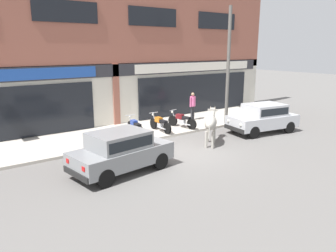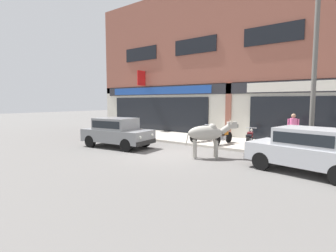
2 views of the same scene
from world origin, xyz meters
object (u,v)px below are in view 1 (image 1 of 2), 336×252
at_px(car_1, 263,117).
at_px(car_0, 121,150).
at_px(motorcycle_1, 160,124).
at_px(motorcycle_0, 135,127).
at_px(utility_pole, 228,66).
at_px(cow, 211,123).
at_px(pedestrian, 193,103).
at_px(motorcycle_2, 182,120).

bearing_deg(car_1, car_0, -175.70).
distance_m(car_0, car_1, 8.46).
xyz_separation_m(car_1, motorcycle_1, (-4.37, 2.86, -0.31)).
relative_size(car_0, motorcycle_1, 2.07).
height_order(motorcycle_0, utility_pole, utility_pole).
height_order(car_0, motorcycle_1, car_0).
bearing_deg(car_0, cow, 7.43).
xyz_separation_m(car_0, motorcycle_0, (2.71, 3.63, -0.31)).
bearing_deg(cow, pedestrian, 59.86).
bearing_deg(motorcycle_0, car_0, -126.69).
height_order(motorcycle_1, motorcycle_2, same).
relative_size(car_1, motorcycle_0, 2.09).
distance_m(cow, motorcycle_2, 2.97).
height_order(cow, motorcycle_1, cow).
xyz_separation_m(motorcycle_0, motorcycle_2, (2.74, -0.15, 0.00)).
bearing_deg(cow, motorcycle_0, 124.95).
xyz_separation_m(motorcycle_1, pedestrian, (3.03, 1.07, 0.60)).
xyz_separation_m(motorcycle_0, pedestrian, (4.39, 0.94, 0.60)).
xyz_separation_m(cow, car_1, (3.63, 0.01, -0.19)).
relative_size(motorcycle_0, motorcycle_2, 1.01).
height_order(car_0, motorcycle_0, car_0).
bearing_deg(motorcycle_1, car_1, -33.25).
distance_m(pedestrian, utility_pole, 2.90).
height_order(cow, motorcycle_0, cow).
relative_size(cow, pedestrian, 1.08).
bearing_deg(motorcycle_2, cow, -102.69).
xyz_separation_m(car_0, pedestrian, (7.10, 4.57, 0.29)).
distance_m(car_0, motorcycle_1, 5.38).
xyz_separation_m(cow, car_0, (-4.81, -0.63, -0.19)).
distance_m(cow, car_1, 3.64).
relative_size(car_0, pedestrian, 2.35).
height_order(car_0, car_1, same).
bearing_deg(pedestrian, motorcycle_1, -160.48).
bearing_deg(motorcycle_0, motorcycle_2, -3.19).
height_order(cow, utility_pole, utility_pole).
distance_m(motorcycle_1, motorcycle_2, 1.38).
bearing_deg(motorcycle_1, utility_pole, -8.35).
bearing_deg(car_1, pedestrian, 108.81).
distance_m(cow, car_0, 4.85).
bearing_deg(car_1, utility_pole, 97.67).
xyz_separation_m(car_0, car_1, (8.44, 0.63, 0.00)).
height_order(cow, car_0, cow).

